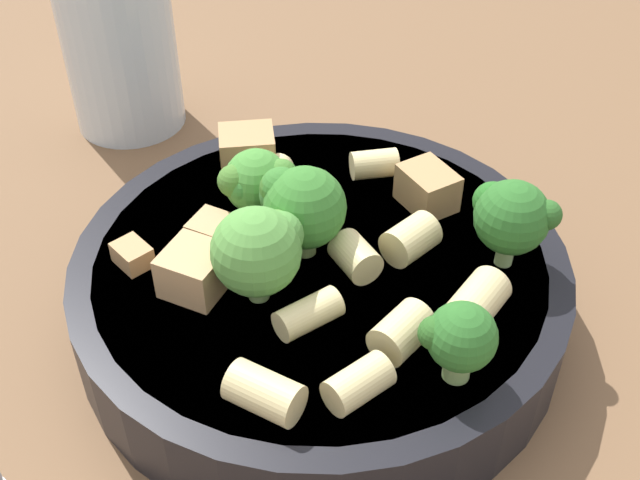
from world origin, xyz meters
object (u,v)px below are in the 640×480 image
Objects in this scene: rigatoni_2 at (474,307)px; rigatoni_6 at (265,393)px; broccoli_floret_1 at (511,216)px; rigatoni_1 at (273,179)px; broccoli_floret_4 at (256,182)px; drinking_glass at (120,48)px; rigatoni_5 at (358,254)px; chicken_chunk_3 at (132,255)px; chicken_chunk_0 at (195,271)px; chicken_chunk_2 at (216,234)px; rigatoni_8 at (308,314)px; rigatoni_0 at (411,239)px; rigatoni_3 at (402,332)px; rigatoni_7 at (358,384)px; rigatoni_4 at (374,164)px; chicken_chunk_4 at (427,188)px; pasta_bowl at (320,283)px; broccoli_floret_3 at (458,338)px; chicken_chunk_1 at (247,149)px; broccoli_floret_2 at (299,203)px; broccoli_floret_0 at (260,249)px.

rigatoni_2 is 0.09m from rigatoni_6.
rigatoni_1 is at bearing -176.74° from broccoli_floret_1.
drinking_glass reaches higher than broccoli_floret_4.
chicken_chunk_3 is at bearing -151.55° from rigatoni_5.
chicken_chunk_0 is at bearing -142.75° from broccoli_floret_1.
rigatoni_8 is at bearing -19.65° from chicken_chunk_2.
rigatoni_0 is 0.99× the size of rigatoni_3.
rigatoni_8 is (-0.03, 0.02, -0.00)m from rigatoni_7.
rigatoni_6 is (0.06, -0.09, -0.01)m from broccoli_floret_4.
rigatoni_3 reaches higher than rigatoni_4.
broccoli_floret_1 reaches higher than chicken_chunk_4.
drinking_glass is at bearing 160.30° from rigatoni_2.
rigatoni_1 is 1.27× the size of rigatoni_5.
rigatoni_6 is 0.28m from drinking_glass.
broccoli_floret_1 is at bearing -11.45° from drinking_glass.
pasta_bowl is 0.09m from rigatoni_6.
broccoli_floret_3 reaches higher than rigatoni_2.
rigatoni_2 and rigatoni_3 have the same top height.
chicken_chunk_3 is (-0.00, -0.09, -0.00)m from chicken_chunk_1.
drinking_glass is at bearing 157.85° from rigatoni_1.
broccoli_floret_1 is 1.62× the size of rigatoni_2.
rigatoni_0 is at bearing 10.67° from broccoli_floret_4.
broccoli_floret_2 is 0.09m from broccoli_floret_3.
broccoli_floret_0 reaches higher than chicken_chunk_0.
rigatoni_1 is at bearing 72.18° from chicken_chunk_3.
broccoli_floret_4 reaches higher than rigatoni_6.
broccoli_floret_0 is 0.10m from chicken_chunk_4.
rigatoni_6 is at bearing -137.90° from broccoli_floret_3.
rigatoni_5 reaches higher than rigatoni_7.
pasta_bowl is 9.02× the size of chicken_chunk_0.
rigatoni_7 is (-0.03, -0.03, -0.01)m from broccoli_floret_3.
rigatoni_6 is at bearing -141.68° from rigatoni_7.
chicken_chunk_4 reaches higher than pasta_bowl.
rigatoni_0 is (-0.04, 0.05, -0.01)m from broccoli_floret_3.
broccoli_floret_0 is 1.61× the size of rigatoni_8.
chicken_chunk_4 is at bearing 155.81° from broccoli_floret_1.
rigatoni_2 is 0.06m from rigatoni_5.
chicken_chunk_4 is at bearing 127.87° from rigatoni_2.
rigatoni_6 is at bearing -58.73° from rigatoni_1.
pasta_bowl is at bearing 150.64° from rigatoni_3.
rigatoni_3 is 0.12m from chicken_chunk_3.
rigatoni_8 is (-0.00, -0.04, -0.00)m from rigatoni_5.
rigatoni_7 is (0.03, -0.06, -0.00)m from rigatoni_5.
pasta_bowl is 5.15× the size of broccoli_floret_2.
rigatoni_1 is 0.22× the size of drinking_glass.
rigatoni_0 is at bearing -17.18° from drinking_glass.
rigatoni_3 is at bearing -22.64° from broccoli_floret_4.
broccoli_floret_2 is 1.59× the size of rigatoni_6.
chicken_chunk_1 is 0.07m from chicken_chunk_2.
chicken_chunk_3 is at bearing -173.42° from rigatoni_3.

